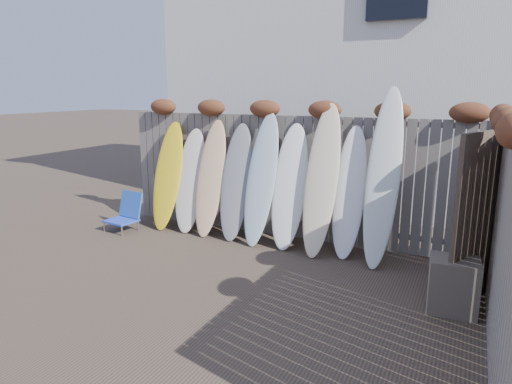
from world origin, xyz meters
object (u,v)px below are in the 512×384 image
at_px(wooden_crate, 453,285).
at_px(beach_chair, 126,213).
at_px(lattice_panel, 483,217).
at_px(surfboard_0, 168,176).

bearing_deg(wooden_crate, beach_chair, 171.33).
xyz_separation_m(beach_chair, wooden_crate, (5.31, -0.81, -0.00)).
distance_m(lattice_panel, surfboard_0, 5.02).
distance_m(beach_chair, surfboard_0, 0.97).
height_order(wooden_crate, surfboard_0, surfboard_0).
bearing_deg(wooden_crate, lattice_panel, 63.61).
distance_m(beach_chair, wooden_crate, 5.37).
height_order(wooden_crate, lattice_panel, lattice_panel).
height_order(beach_chair, wooden_crate, beach_chair).
distance_m(beach_chair, lattice_panel, 5.59).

